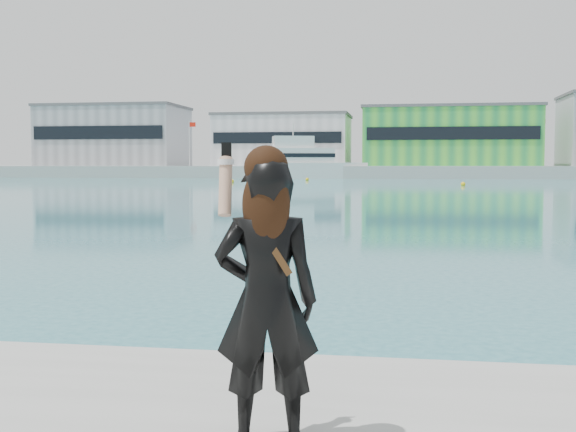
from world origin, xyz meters
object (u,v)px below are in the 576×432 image
object	(u,v)px
buoy_far	(307,180)
woman	(266,292)
buoy_near	(463,186)
motor_yacht	(303,163)
buoy_extra	(232,183)

from	to	relation	value
buoy_far	woman	world-z (taller)	woman
buoy_near	buoy_far	world-z (taller)	same
motor_yacht	buoy_near	bearing A→B (deg)	-74.73
motor_yacht	buoy_near	xyz separation A→B (m)	(22.44, -36.14, -2.51)
buoy_far	woman	bearing A→B (deg)	-82.43
woman	buoy_far	bearing A→B (deg)	-91.80
buoy_far	buoy_extra	size ratio (longest dim) A/B	1.00
motor_yacht	woman	world-z (taller)	motor_yacht
motor_yacht	woman	xyz separation A→B (m)	(15.58, -111.58, -0.91)
buoy_near	buoy_far	bearing A→B (deg)	131.89
motor_yacht	buoy_far	bearing A→B (deg)	-95.98
woman	buoy_extra	bearing A→B (deg)	-85.61
motor_yacht	buoy_extra	bearing A→B (deg)	-117.08
buoy_far	woman	xyz separation A→B (m)	(12.96, -97.54, 1.60)
buoy_near	motor_yacht	bearing A→B (deg)	121.84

